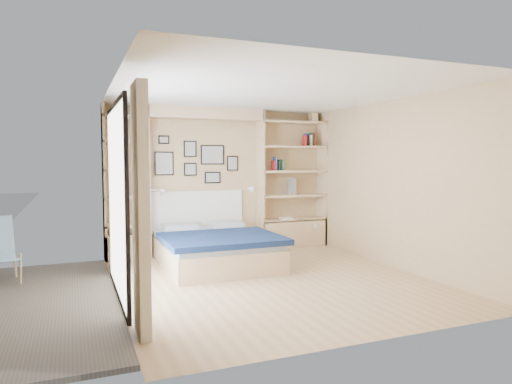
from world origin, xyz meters
name	(u,v)px	position (x,y,z in m)	size (l,w,h in m)	color
ground	(271,280)	(0.00, 0.00, 0.00)	(4.50, 4.50, 0.00)	tan
room_shell	(211,193)	(-0.39, 1.52, 1.08)	(4.50, 4.50, 4.50)	tan
bed	(215,247)	(-0.45, 1.13, 0.27)	(1.68, 2.15, 1.07)	beige
photo_gallery	(196,160)	(-0.45, 2.22, 1.60)	(1.48, 0.02, 0.82)	black
reading_lamps	(208,190)	(-0.30, 2.00, 1.10)	(1.92, 0.12, 0.15)	silver
shelf_decor	(282,155)	(1.13, 2.07, 1.70)	(3.62, 0.23, 2.03)	#A51E1E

